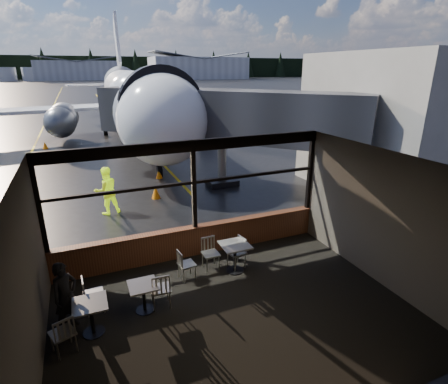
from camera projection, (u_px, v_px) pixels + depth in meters
ground_plane at (83, 86)px, 115.16m from camera, size 520.00×520.00×0.00m
carpet_floor at (237, 314)px, 8.01m from camera, size 8.00×6.00×0.01m
ceiling at (239, 167)px, 6.85m from camera, size 8.00×6.00×0.04m
wall_left at (26, 290)px, 5.99m from camera, size 0.04×6.00×3.50m
wall_right at (381, 218)px, 8.87m from camera, size 0.04×6.00×3.50m
wall_back at (328, 343)px, 4.82m from camera, size 8.00×0.04×3.50m
window_sill at (195, 241)px, 10.48m from camera, size 8.00×0.28×0.90m
window_header at (193, 146)px, 9.51m from camera, size 8.00×0.18×0.30m
mullion_left at (39, 205)px, 8.47m from camera, size 0.12×0.12×2.60m
mullion_centre at (194, 186)px, 9.89m from camera, size 0.12×0.12×2.60m
mullion_right at (310, 171)px, 11.32m from camera, size 0.12×0.12×2.60m
window_transom at (194, 182)px, 9.86m from camera, size 8.00×0.10×0.08m
airliner at (130, 62)px, 27.72m from camera, size 34.20×40.14×11.66m
jet_bridge at (232, 140)px, 15.97m from camera, size 8.38×10.25×4.47m
cafe_table_near at (235, 258)px, 9.61m from camera, size 0.75×0.75×0.83m
cafe_table_mid at (144, 298)px, 8.03m from camera, size 0.64×0.64×0.71m
cafe_table_left at (92, 318)px, 7.33m from camera, size 0.69×0.69×0.76m
chair_near_e at (236, 253)px, 9.78m from camera, size 0.60×0.60×0.91m
chair_near_w at (187, 265)px, 9.24m from camera, size 0.53×0.53×0.87m
chair_near_n at (211, 254)px, 9.71m from camera, size 0.51×0.51×0.92m
chair_mid_s at (160, 289)px, 8.15m from camera, size 0.56×0.56×0.94m
chair_mid_w at (94, 294)px, 7.99m from camera, size 0.52×0.52×0.91m
chair_left_s at (63, 334)px, 6.81m from camera, size 0.63×0.63×0.90m
passenger at (66, 296)px, 7.39m from camera, size 0.68×0.64×1.57m
ground_crew at (106, 191)px, 13.35m from camera, size 1.04×0.89×1.85m
cone_nose at (159, 174)px, 17.93m from camera, size 0.35×0.35×0.48m
cone_wing at (45, 145)px, 24.51m from camera, size 0.36×0.36×0.51m
terminal_annex at (392, 125)px, 15.41m from camera, size 5.00×7.00×6.00m
hangar_mid at (77, 69)px, 170.11m from camera, size 38.00×15.00×10.00m
hangar_right at (199, 67)px, 185.31m from camera, size 50.00×20.00×12.00m
fuel_tank_a at (7, 74)px, 157.35m from camera, size 8.00×8.00×6.00m
fuel_tank_b at (31, 74)px, 160.95m from camera, size 8.00×8.00×6.00m
fuel_tank_c at (55, 74)px, 164.56m from camera, size 8.00×8.00×6.00m
treeline at (76, 67)px, 191.55m from camera, size 360.00×3.00×12.00m
cone_extra at (156, 192)px, 15.14m from camera, size 0.39×0.39×0.54m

